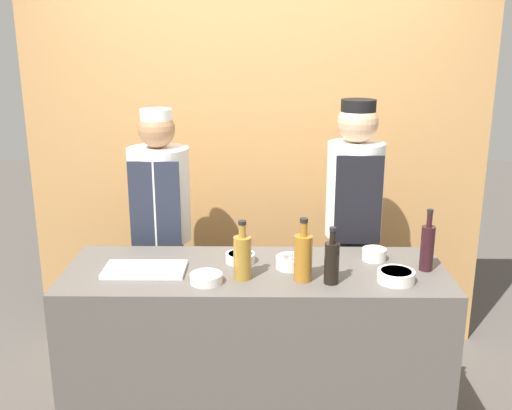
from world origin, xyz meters
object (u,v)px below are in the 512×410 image
Objects in this scene: sauce_bowl_yellow at (206,278)px; bottle_vinegar at (242,256)px; sauce_bowl_brown at (240,257)px; cutting_board at (145,270)px; chef_left at (162,240)px; chef_right at (353,232)px; bottle_amber at (303,256)px; sauce_bowl_white at (374,254)px; sauce_bowl_red at (291,262)px; bottle_soy at (332,262)px; bottle_wine at (427,246)px.

bottle_vinegar is (0.16, 0.05, 0.08)m from sauce_bowl_yellow.
sauce_bowl_brown reaches higher than cutting_board.
chef_left is 1.08m from chef_right.
bottle_amber is at bearing -37.29° from sauce_bowl_brown.
sauce_bowl_white is 0.40× the size of bottle_amber.
sauce_bowl_red is 0.99× the size of sauce_bowl_brown.
sauce_bowl_white is 0.45× the size of bottle_soy.
bottle_wine is (0.64, -0.02, 0.09)m from sauce_bowl_red.
chef_right is at bearing 43.99° from sauce_bowl_yellow.
cutting_board is 1.44× the size of bottle_soy.
sauce_bowl_white is 0.27m from bottle_wine.
sauce_bowl_brown reaches higher than sauce_bowl_yellow.
bottle_soy is at bearing -161.04° from bottle_wine.
sauce_bowl_white reaches higher than sauce_bowl_red.
bottle_wine reaches higher than bottle_amber.
chef_right is at bearing 48.70° from bottle_vinegar.
chef_right reaches higher than chef_left.
bottle_wine is 0.64m from chef_right.
bottle_amber is 0.18× the size of chef_left.
chef_right is (0.62, 0.48, -0.03)m from sauce_bowl_brown.
sauce_bowl_white is 0.40× the size of bottle_wine.
bottle_amber reaches higher than sauce_bowl_brown.
sauce_bowl_yellow is (-0.14, -0.25, -0.00)m from sauce_bowl_brown.
bottle_soy is at bearing -13.68° from bottle_amber.
sauce_bowl_red is 1.20× the size of sauce_bowl_white.
sauce_bowl_white is at bearing -21.76° from chef_left.
sauce_bowl_brown is 0.79m from chef_right.
bottle_soy is at bearing -130.38° from sauce_bowl_white.
chef_left is at bearing 140.19° from bottle_soy.
bottle_wine is 0.18× the size of chef_right.
cutting_board is 0.23× the size of chef_right.
bottle_soy is 0.16× the size of chef_right.
bottle_amber is (-0.37, -0.25, 0.08)m from sauce_bowl_white.
chef_left is at bearing 125.24° from bottle_vinegar.
bottle_wine is at bearing -29.83° from sauce_bowl_white.
bottle_amber is at bearing -42.95° from chef_left.
chef_left reaches higher than sauce_bowl_yellow.
cutting_board is at bearing 157.28° from sauce_bowl_yellow.
chef_right reaches higher than sauce_bowl_yellow.
cutting_board is at bearing 172.77° from bottle_amber.
bottle_wine is at bearing -5.98° from sauce_bowl_brown.
sauce_bowl_red is at bearing 29.68° from bottle_vinegar.
bottle_vinegar is at bearing 17.73° from sauce_bowl_yellow.
bottle_amber is (0.43, 0.03, 0.09)m from sauce_bowl_yellow.
bottle_vinegar is at bearing -159.77° from sauce_bowl_white.
sauce_bowl_yellow reaches higher than cutting_board.
sauce_bowl_red is 0.25m from sauce_bowl_brown.
sauce_bowl_yellow is 0.19m from bottle_vinegar.
bottle_wine is (0.59, 0.13, 0.00)m from bottle_amber.
chef_left is at bearing 137.05° from bottle_amber.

